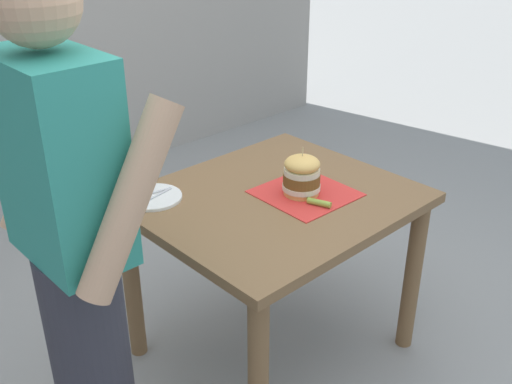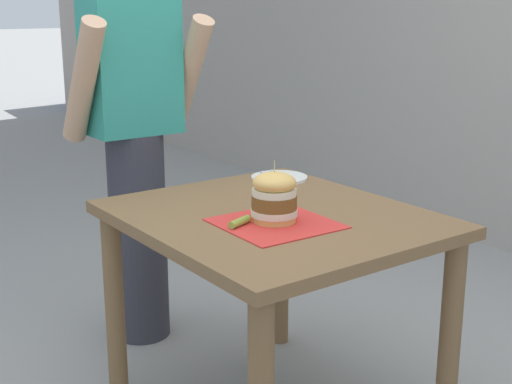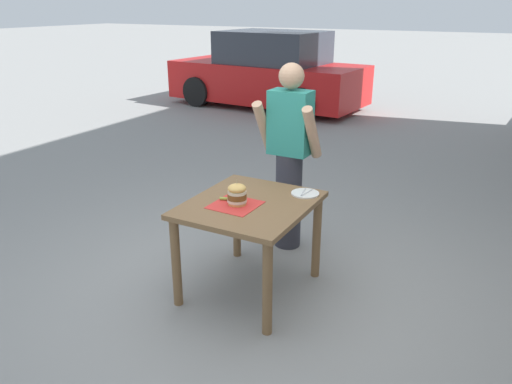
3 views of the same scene
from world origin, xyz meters
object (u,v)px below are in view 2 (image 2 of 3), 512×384
pickle_spear (240,222)px  side_plate_with_forks (279,178)px  patio_table (274,249)px  parked_car_near_curb (231,51)px  diner_across_table (135,137)px  sandwich (274,197)px

pickle_spear → side_plate_with_forks: (0.48, 0.41, -0.01)m
patio_table → pickle_spear: 0.23m
side_plate_with_forks → pickle_spear: bearing=-139.0°
patio_table → pickle_spear: bearing=-162.1°
patio_table → side_plate_with_forks: 0.48m
parked_car_near_curb → pickle_spear: bearing=-123.9°
patio_table → parked_car_near_curb: 8.69m
pickle_spear → diner_across_table: diner_across_table is taller
sandwich → diner_across_table: 0.94m
patio_table → side_plate_with_forks: bearing=50.0°
sandwich → side_plate_with_forks: 0.57m
pickle_spear → parked_car_near_curb: (4.93, 7.33, -0.04)m
sandwich → diner_across_table: bearing=90.4°
patio_table → pickle_spear: size_ratio=11.05×
sandwich → parked_car_near_curb: bearing=56.8°
patio_table → parked_car_near_curb: bearing=56.8°
patio_table → parked_car_near_curb: parked_car_near_curb is taller
pickle_spear → side_plate_with_forks: pickle_spear is taller
side_plate_with_forks → parked_car_near_curb: 8.23m
patio_table → sandwich: size_ratio=5.19×
diner_across_table → pickle_spear: bearing=-96.7°
pickle_spear → diner_across_table: 0.93m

